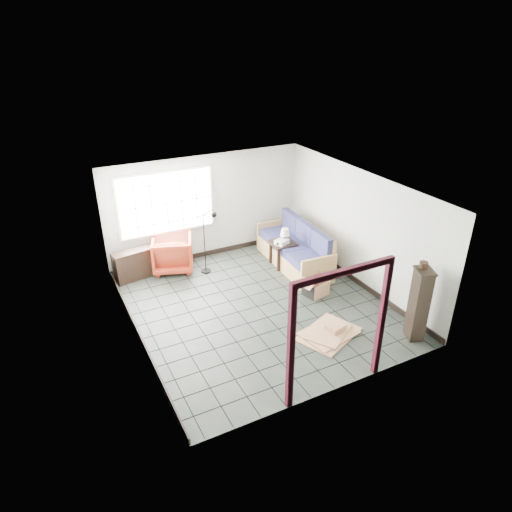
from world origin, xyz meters
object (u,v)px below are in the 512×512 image
futon_sofa (297,250)px  side_table (283,246)px  armchair (173,252)px  tall_shelf (419,304)px

futon_sofa → side_table: bearing=167.1°
futon_sofa → side_table: 0.37m
armchair → futon_sofa: bearing=177.8°
armchair → tall_shelf: tall_shelf is taller
side_table → tall_shelf: bearing=-78.5°
tall_shelf → armchair: bearing=146.9°
armchair → side_table: (2.45, -1.02, 0.04)m
armchair → tall_shelf: (3.19, -4.67, 0.26)m
armchair → tall_shelf: 5.66m
armchair → side_table: bearing=177.0°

